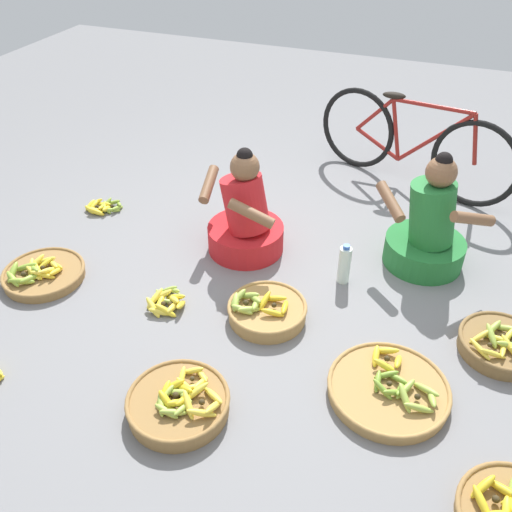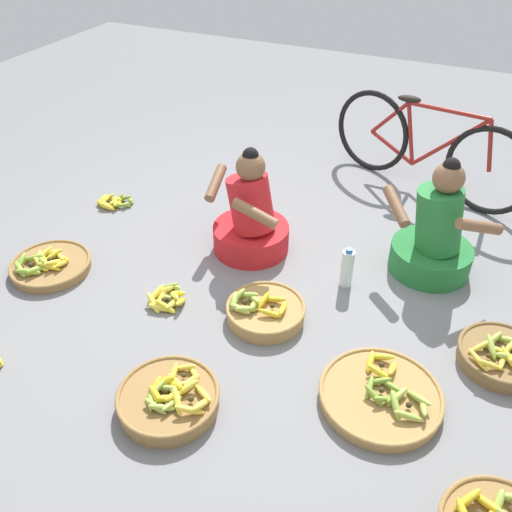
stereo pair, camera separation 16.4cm
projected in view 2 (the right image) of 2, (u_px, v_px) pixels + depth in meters
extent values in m
plane|color=slate|center=(269.00, 283.00, 3.52)|extent=(10.00, 10.00, 0.00)
cylinder|color=red|center=(251.00, 237.00, 3.77)|extent=(0.52, 0.52, 0.18)
cylinder|color=red|center=(251.00, 203.00, 3.61)|extent=(0.44, 0.40, 0.42)
sphere|color=brown|center=(251.00, 167.00, 3.45)|extent=(0.19, 0.19, 0.19)
sphere|color=black|center=(251.00, 156.00, 3.40)|extent=(0.10, 0.10, 0.10)
cylinder|color=brown|center=(216.00, 183.00, 3.68)|extent=(0.12, 0.31, 0.16)
cylinder|color=brown|center=(255.00, 213.00, 3.37)|extent=(0.31, 0.07, 0.16)
cylinder|color=#237233|center=(430.00, 258.00, 3.58)|extent=(0.52, 0.52, 0.18)
cylinder|color=#237233|center=(439.00, 219.00, 3.41)|extent=(0.33, 0.28, 0.44)
sphere|color=brown|center=(449.00, 178.00, 3.23)|extent=(0.19, 0.19, 0.19)
sphere|color=black|center=(452.00, 166.00, 3.19)|extent=(0.10, 0.10, 0.10)
cylinder|color=brown|center=(396.00, 206.00, 3.38)|extent=(0.24, 0.29, 0.16)
cylinder|color=brown|center=(479.00, 227.00, 3.19)|extent=(0.28, 0.25, 0.16)
torus|color=black|center=(372.00, 131.00, 4.58)|extent=(0.66, 0.27, 0.68)
torus|color=black|center=(489.00, 171.00, 4.01)|extent=(0.66, 0.27, 0.68)
cylinder|color=maroon|center=(449.00, 143.00, 4.14)|extent=(0.53, 0.21, 0.55)
cylinder|color=maroon|center=(411.00, 134.00, 4.33)|extent=(0.15, 0.08, 0.49)
cylinder|color=maroon|center=(448.00, 111.00, 4.03)|extent=(0.63, 0.25, 0.08)
cylinder|color=maroon|center=(392.00, 147.00, 4.51)|extent=(0.41, 0.17, 0.18)
cylinder|color=maroon|center=(390.00, 118.00, 4.40)|extent=(0.31, 0.13, 0.35)
cylinder|color=maroon|center=(490.00, 146.00, 3.92)|extent=(0.12, 0.07, 0.38)
ellipsoid|color=black|center=(410.00, 99.00, 4.20)|extent=(0.18, 0.08, 0.05)
cylinder|color=#A87F47|center=(380.00, 397.00, 2.75)|extent=(0.61, 0.61, 0.06)
torus|color=#A87F47|center=(381.00, 393.00, 2.73)|extent=(0.62, 0.62, 0.02)
ellipsoid|color=#9EB747|center=(423.00, 407.00, 2.63)|extent=(0.07, 0.16, 0.07)
ellipsoid|color=#9EB747|center=(419.00, 398.00, 2.67)|extent=(0.15, 0.11, 0.07)
ellipsoid|color=#9EB747|center=(398.00, 397.00, 2.68)|extent=(0.10, 0.15, 0.06)
ellipsoid|color=#9EB747|center=(396.00, 405.00, 2.63)|extent=(0.11, 0.15, 0.09)
ellipsoid|color=#9EB747|center=(409.00, 416.00, 2.59)|extent=(0.16, 0.07, 0.07)
sphere|color=#382D19|center=(409.00, 405.00, 2.64)|extent=(0.03, 0.03, 0.03)
ellipsoid|color=yellow|center=(393.00, 368.00, 2.83)|extent=(0.04, 0.13, 0.07)
ellipsoid|color=yellow|center=(382.00, 357.00, 2.89)|extent=(0.14, 0.06, 0.06)
ellipsoid|color=yellow|center=(370.00, 362.00, 2.86)|extent=(0.05, 0.14, 0.07)
ellipsoid|color=yellow|center=(378.00, 372.00, 2.80)|extent=(0.13, 0.04, 0.08)
sphere|color=#382D19|center=(382.00, 365.00, 2.85)|extent=(0.03, 0.03, 0.03)
ellipsoid|color=olive|center=(393.00, 396.00, 2.69)|extent=(0.05, 0.14, 0.06)
ellipsoid|color=olive|center=(389.00, 385.00, 2.74)|extent=(0.13, 0.09, 0.06)
ellipsoid|color=olive|center=(379.00, 381.00, 2.76)|extent=(0.13, 0.09, 0.06)
ellipsoid|color=olive|center=(370.00, 387.00, 2.73)|extent=(0.04, 0.14, 0.06)
ellipsoid|color=olive|center=(374.00, 396.00, 2.68)|extent=(0.13, 0.08, 0.08)
ellipsoid|color=olive|center=(385.00, 399.00, 2.67)|extent=(0.13, 0.10, 0.07)
sphere|color=#382D19|center=(381.00, 390.00, 2.71)|extent=(0.03, 0.03, 0.03)
cylinder|color=olive|center=(51.00, 266.00, 3.61)|extent=(0.51, 0.51, 0.06)
torus|color=olive|center=(50.00, 263.00, 3.59)|extent=(0.52, 0.52, 0.02)
ellipsoid|color=yellow|center=(62.00, 263.00, 3.54)|extent=(0.04, 0.14, 0.07)
ellipsoid|color=yellow|center=(63.00, 258.00, 3.60)|extent=(0.14, 0.07, 0.05)
ellipsoid|color=yellow|center=(51.00, 257.00, 3.59)|extent=(0.08, 0.14, 0.08)
ellipsoid|color=yellow|center=(45.00, 263.00, 3.54)|extent=(0.12, 0.11, 0.07)
ellipsoid|color=yellow|center=(51.00, 267.00, 3.51)|extent=(0.14, 0.07, 0.07)
sphere|color=#382D19|center=(55.00, 262.00, 3.56)|extent=(0.03, 0.03, 0.03)
ellipsoid|color=yellow|center=(56.00, 262.00, 3.54)|extent=(0.06, 0.16, 0.09)
ellipsoid|color=yellow|center=(60.00, 256.00, 3.61)|extent=(0.15, 0.11, 0.07)
ellipsoid|color=yellow|center=(53.00, 253.00, 3.63)|extent=(0.16, 0.10, 0.08)
ellipsoid|color=yellow|center=(43.00, 255.00, 3.61)|extent=(0.07, 0.16, 0.09)
ellipsoid|color=yellow|center=(39.00, 259.00, 3.57)|extent=(0.10, 0.15, 0.08)
ellipsoid|color=yellow|center=(40.00, 264.00, 3.54)|extent=(0.16, 0.09, 0.07)
ellipsoid|color=yellow|center=(49.00, 265.00, 3.52)|extent=(0.14, 0.13, 0.09)
sphere|color=#382D19|center=(50.00, 260.00, 3.58)|extent=(0.03, 0.03, 0.03)
ellipsoid|color=#8CAD38|center=(37.00, 269.00, 3.49)|extent=(0.07, 0.16, 0.07)
ellipsoid|color=#8CAD38|center=(41.00, 260.00, 3.55)|extent=(0.16, 0.11, 0.10)
ellipsoid|color=#8CAD38|center=(34.00, 258.00, 3.58)|extent=(0.16, 0.11, 0.08)
ellipsoid|color=#8CAD38|center=(20.00, 263.00, 3.53)|extent=(0.08, 0.16, 0.10)
ellipsoid|color=#8CAD38|center=(20.00, 269.00, 3.49)|extent=(0.16, 0.11, 0.07)
ellipsoid|color=#8CAD38|center=(28.00, 272.00, 3.47)|extent=(0.16, 0.11, 0.07)
sphere|color=#382D19|center=(31.00, 265.00, 3.53)|extent=(0.04, 0.04, 0.04)
ellipsoid|color=#9EB747|center=(512.00, 497.00, 2.26)|extent=(0.13, 0.05, 0.08)
ellipsoid|color=#9EB747|center=(499.00, 503.00, 2.24)|extent=(0.05, 0.13, 0.08)
sphere|color=#382D19|center=(512.00, 510.00, 2.22)|extent=(0.03, 0.03, 0.03)
ellipsoid|color=gold|center=(488.00, 504.00, 2.24)|extent=(0.15, 0.10, 0.06)
ellipsoid|color=gold|center=(467.00, 500.00, 2.25)|extent=(0.12, 0.14, 0.08)
cylinder|color=brown|center=(501.00, 357.00, 2.94)|extent=(0.45, 0.45, 0.08)
torus|color=brown|center=(503.00, 352.00, 2.92)|extent=(0.47, 0.47, 0.02)
ellipsoid|color=yellow|center=(508.00, 349.00, 2.90)|extent=(0.09, 0.15, 0.07)
ellipsoid|color=yellow|center=(509.00, 359.00, 2.84)|extent=(0.12, 0.13, 0.08)
ellipsoid|color=#9EB747|center=(508.00, 340.00, 2.95)|extent=(0.16, 0.07, 0.08)
ellipsoid|color=#9EB747|center=(493.00, 340.00, 2.95)|extent=(0.11, 0.15, 0.07)
ellipsoid|color=#9EB747|center=(491.00, 347.00, 2.90)|extent=(0.10, 0.15, 0.09)
ellipsoid|color=#9EB747|center=(508.00, 357.00, 2.85)|extent=(0.16, 0.10, 0.08)
sphere|color=#382D19|center=(504.00, 348.00, 2.91)|extent=(0.03, 0.03, 0.03)
ellipsoid|color=yellow|center=(502.00, 361.00, 2.84)|extent=(0.04, 0.16, 0.05)
ellipsoid|color=yellow|center=(496.00, 349.00, 2.90)|extent=(0.15, 0.09, 0.08)
ellipsoid|color=yellow|center=(480.00, 346.00, 2.91)|extent=(0.13, 0.13, 0.07)
ellipsoid|color=yellow|center=(478.00, 360.00, 2.84)|extent=(0.13, 0.13, 0.06)
ellipsoid|color=yellow|center=(491.00, 365.00, 2.81)|extent=(0.16, 0.07, 0.08)
sphere|color=#382D19|center=(489.00, 356.00, 2.87)|extent=(0.03, 0.03, 0.03)
cylinder|color=olive|center=(169.00, 400.00, 2.72)|extent=(0.50, 0.50, 0.08)
torus|color=olive|center=(168.00, 395.00, 2.69)|extent=(0.51, 0.51, 0.02)
ellipsoid|color=yellow|center=(202.00, 404.00, 2.60)|extent=(0.05, 0.15, 0.09)
ellipsoid|color=yellow|center=(203.00, 393.00, 2.67)|extent=(0.15, 0.10, 0.06)
ellipsoid|color=yellow|center=(186.00, 389.00, 2.68)|extent=(0.12, 0.14, 0.08)
ellipsoid|color=yellow|center=(177.00, 401.00, 2.62)|extent=(0.12, 0.13, 0.09)
ellipsoid|color=yellow|center=(189.00, 410.00, 2.58)|extent=(0.15, 0.09, 0.08)
sphere|color=#382D19|center=(191.00, 399.00, 2.64)|extent=(0.03, 0.03, 0.03)
ellipsoid|color=yellow|center=(192.00, 380.00, 2.73)|extent=(0.05, 0.12, 0.06)
ellipsoid|color=yellow|center=(194.00, 372.00, 2.78)|extent=(0.11, 0.10, 0.05)
ellipsoid|color=yellow|center=(185.00, 367.00, 2.80)|extent=(0.12, 0.07, 0.06)
ellipsoid|color=yellow|center=(174.00, 373.00, 2.76)|extent=(0.06, 0.12, 0.07)
ellipsoid|color=yellow|center=(176.00, 381.00, 2.73)|extent=(0.12, 0.06, 0.06)
ellipsoid|color=yellow|center=(185.00, 384.00, 2.72)|extent=(0.11, 0.10, 0.05)
sphere|color=#382D19|center=(184.00, 375.00, 2.76)|extent=(0.03, 0.03, 0.03)
ellipsoid|color=gold|center=(174.00, 396.00, 2.64)|extent=(0.07, 0.13, 0.08)
ellipsoid|color=gold|center=(174.00, 384.00, 2.71)|extent=(0.13, 0.07, 0.07)
ellipsoid|color=gold|center=(164.00, 382.00, 2.71)|extent=(0.12, 0.11, 0.08)
ellipsoid|color=gold|center=(156.00, 387.00, 2.69)|extent=(0.05, 0.13, 0.08)
ellipsoid|color=gold|center=(156.00, 396.00, 2.64)|extent=(0.13, 0.09, 0.08)
ellipsoid|color=gold|center=(168.00, 399.00, 2.63)|extent=(0.12, 0.11, 0.08)
sphere|color=#382D19|center=(166.00, 391.00, 2.67)|extent=(0.03, 0.03, 0.03)
ellipsoid|color=#9EB747|center=(172.00, 404.00, 2.62)|extent=(0.06, 0.14, 0.06)
ellipsoid|color=#9EB747|center=(174.00, 392.00, 2.67)|extent=(0.13, 0.10, 0.07)
ellipsoid|color=#9EB747|center=(167.00, 388.00, 2.69)|extent=(0.14, 0.06, 0.06)
ellipsoid|color=#9EB747|center=(155.00, 391.00, 2.68)|extent=(0.07, 0.14, 0.07)
ellipsoid|color=#9EB747|center=(151.00, 399.00, 2.64)|extent=(0.10, 0.13, 0.06)
ellipsoid|color=#9EB747|center=(155.00, 406.00, 2.61)|extent=(0.14, 0.05, 0.06)
ellipsoid|color=#9EB747|center=(162.00, 408.00, 2.60)|extent=(0.14, 0.09, 0.06)
sphere|color=#382D19|center=(163.00, 397.00, 2.64)|extent=(0.03, 0.03, 0.03)
cylinder|color=#A87F47|center=(266.00, 312.00, 3.23)|extent=(0.46, 0.46, 0.09)
torus|color=#A87F47|center=(266.00, 307.00, 3.20)|extent=(0.47, 0.47, 0.02)
ellipsoid|color=gold|center=(283.00, 308.00, 3.16)|extent=(0.06, 0.15, 0.05)
ellipsoid|color=gold|center=(274.00, 299.00, 3.22)|extent=(0.15, 0.07, 0.05)
ellipsoid|color=gold|center=(263.00, 301.00, 3.20)|extent=(0.06, 0.15, 0.08)
ellipsoid|color=gold|center=(270.00, 313.00, 3.12)|extent=(0.15, 0.06, 0.06)
sphere|color=#382D19|center=(272.00, 306.00, 3.17)|extent=(0.03, 0.03, 0.03)
ellipsoid|color=#9EB747|center=(254.00, 304.00, 3.18)|extent=(0.06, 0.14, 0.07)
ellipsoid|color=#9EB747|center=(254.00, 299.00, 3.21)|extent=(0.13, 0.12, 0.09)
ellipsoid|color=#9EB747|center=(248.00, 295.00, 3.23)|extent=(0.14, 0.04, 0.09)
ellipsoid|color=#9EB747|center=(237.00, 297.00, 3.22)|extent=(0.08, 0.14, 0.09)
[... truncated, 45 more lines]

